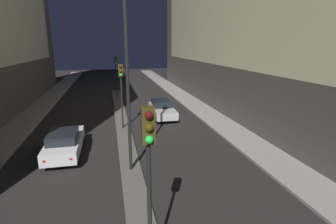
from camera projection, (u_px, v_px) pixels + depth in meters
median_strip at (122, 125)px, 20.99m from camera, size 1.06×31.97×0.15m
traffic_light_near at (149, 158)px, 6.41m from camera, size 0.32×0.42×4.79m
traffic_light_mid at (121, 82)px, 19.09m from camera, size 0.32×0.42×4.79m
traffic_light_far at (116, 68)px, 30.31m from camera, size 0.32×0.42×4.79m
street_lamp at (126, 51)px, 11.89m from camera, size 0.45×0.45×9.56m
car_left_lane at (64, 142)px, 15.30m from camera, size 1.82×4.78×1.51m
car_right_lane at (162, 109)px, 23.23m from camera, size 1.78×4.69×1.50m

